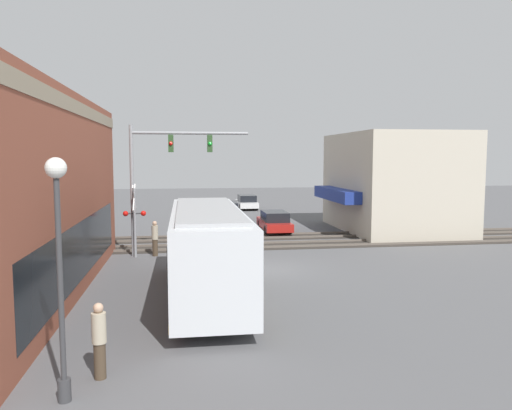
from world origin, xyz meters
TOP-DOWN VIEW (x-y plane):
  - ground_plane at (0.00, 0.00)m, footprint 120.00×120.00m
  - shop_building at (11.14, -11.10)m, footprint 10.54×8.46m
  - city_bus at (-4.26, 2.80)m, footprint 10.40×2.59m
  - traffic_signal_gantry at (4.08, 4.66)m, footprint 0.42×6.18m
  - crossing_signal at (3.82, 6.17)m, footprint 1.41×1.18m
  - streetlamp at (-11.76, 6.22)m, footprint 0.44×0.44m
  - rail_track_near at (6.00, 0.00)m, footprint 2.60×60.00m
  - rail_track_far at (9.20, 0.00)m, footprint 2.60×60.00m
  - parked_car_red at (11.48, -2.60)m, footprint 4.77×1.82m
  - parked_car_blue at (18.02, 0.20)m, footprint 4.70×1.82m
  - parked_car_white at (26.87, -2.60)m, footprint 4.85×1.82m
  - pedestrian_by_lamp at (-10.72, 5.65)m, footprint 0.34×0.34m
  - pedestrian_at_crossing at (3.98, 5.17)m, footprint 0.34×0.34m

SIDE VIEW (x-z plane):
  - ground_plane at x=0.00m, z-range 0.00..0.00m
  - rail_track_near at x=6.00m, z-range -0.05..0.10m
  - rail_track_far at x=9.20m, z-range -0.05..0.10m
  - parked_car_white at x=26.87m, z-range -0.04..1.38m
  - parked_car_red at x=11.48m, z-range -0.05..1.39m
  - parked_car_blue at x=18.02m, z-range -0.06..1.48m
  - pedestrian_by_lamp at x=-10.72m, z-range 0.03..1.86m
  - pedestrian_at_crossing at x=3.98m, z-range 0.03..1.89m
  - city_bus at x=-4.26m, z-range 0.17..3.54m
  - crossing_signal at x=3.82m, z-range 0.39..4.20m
  - streetlamp at x=-11.76m, z-range 0.50..5.73m
  - shop_building at x=11.14m, z-range -0.01..6.85m
  - traffic_signal_gantry at x=4.08m, z-range 1.48..8.34m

